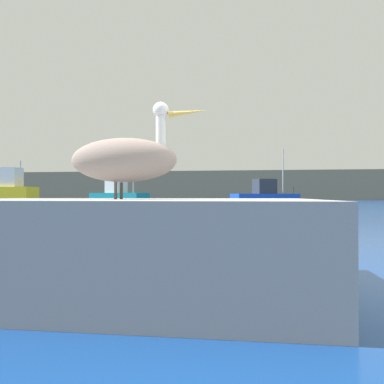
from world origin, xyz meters
TOP-DOWN VIEW (x-y plane):
  - ground_plane at (0.00, 0.00)m, footprint 260.00×260.00m
  - hillside_backdrop at (0.00, 74.29)m, footprint 140.00×12.04m
  - pier_dock at (-1.36, -0.16)m, footprint 3.47×2.30m
  - pelican at (-1.35, -0.16)m, footprint 1.28×0.50m
  - fishing_boat_orange at (-27.04, 37.05)m, footprint 6.70×4.16m
  - fishing_boat_blue at (1.92, 33.07)m, footprint 6.67×4.60m
  - fishing_boat_yellow at (-16.61, 20.62)m, footprint 4.79×1.76m
  - fishing_boat_teal at (-13.72, 36.47)m, footprint 7.18×4.87m
  - mooring_buoy at (-3.15, 7.17)m, footprint 0.73×0.73m

SIDE VIEW (x-z plane):
  - ground_plane at x=0.00m, z-range 0.00..0.00m
  - mooring_buoy at x=-3.15m, z-range 0.00..0.73m
  - pier_dock at x=-1.36m, z-range 0.00..0.82m
  - fishing_boat_blue at x=1.92m, z-range -1.88..3.47m
  - fishing_boat_teal at x=-13.72m, z-range -1.82..3.53m
  - fishing_boat_yellow at x=-16.61m, z-range -1.55..3.51m
  - fishing_boat_orange at x=-27.04m, z-range -1.39..3.41m
  - pelican at x=-1.35m, z-range 0.75..1.64m
  - hillside_backdrop at x=0.00m, z-range 0.00..5.60m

